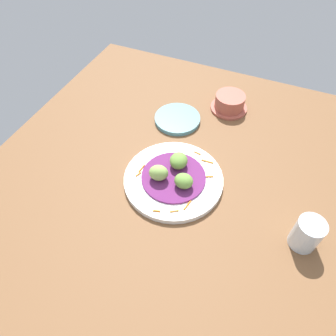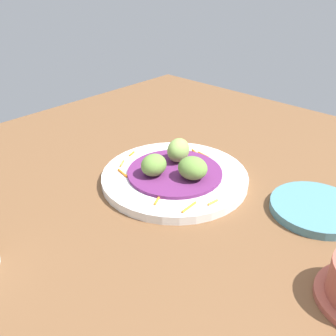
{
  "view_description": "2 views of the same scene",
  "coord_description": "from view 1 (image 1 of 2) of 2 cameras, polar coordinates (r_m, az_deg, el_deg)",
  "views": [
    {
      "loc": [
        -51.97,
        -17.83,
        70.15
      ],
      "look_at": [
        -3.13,
        3.06,
        6.44
      ],
      "focal_mm": 33.08,
      "sensor_mm": 36.0,
      "label": 1
    },
    {
      "loc": [
        36.59,
        -43.81,
        38.54
      ],
      "look_at": [
        -3.86,
        -0.17,
        5.22
      ],
      "focal_mm": 40.05,
      "sensor_mm": 36.0,
      "label": 2
    }
  ],
  "objects": [
    {
      "name": "carrot_garnish",
      "position": [
        0.84,
        2.03,
        -2.32
      ],
      "size": [
        23.48,
        19.82,
        0.4
      ],
      "color": "orange",
      "rests_on": "main_plate"
    },
    {
      "name": "main_plate",
      "position": [
        0.85,
        1.01,
        -2.1
      ],
      "size": [
        27.2,
        27.2,
        1.58
      ],
      "primitive_type": "cylinder",
      "color": "white",
      "rests_on": "table_surface"
    },
    {
      "name": "side_plate_small",
      "position": [
        1.03,
        1.74,
        9.03
      ],
      "size": [
        14.87,
        14.87,
        1.43
      ],
      "primitive_type": "cylinder",
      "color": "teal",
      "rests_on": "table_surface"
    },
    {
      "name": "guac_scoop_center",
      "position": [
        0.81,
        2.9,
        -2.4
      ],
      "size": [
        4.82,
        5.36,
        3.93
      ],
      "primitive_type": "ellipsoid",
      "rotation": [
        0.0,
        0.0,
        0.09
      ],
      "color": "olive",
      "rests_on": "cabbage_bed"
    },
    {
      "name": "cabbage_bed",
      "position": [
        0.84,
        1.02,
        -1.65
      ],
      "size": [
        17.63,
        17.63,
        0.6
      ],
      "primitive_type": "cylinder",
      "color": "#60235B",
      "rests_on": "main_plate"
    },
    {
      "name": "guac_scoop_right",
      "position": [
        0.85,
        1.98,
        1.34
      ],
      "size": [
        6.03,
        5.63,
        4.05
      ],
      "primitive_type": "ellipsoid",
      "rotation": [
        0.0,
        0.0,
        0.15
      ],
      "color": "olive",
      "rests_on": "cabbage_bed"
    },
    {
      "name": "guac_scoop_left",
      "position": [
        0.82,
        -1.75,
        -0.9
      ],
      "size": [
        5.33,
        6.07,
        4.54
      ],
      "primitive_type": "ellipsoid",
      "rotation": [
        0.0,
        0.0,
        1.85
      ],
      "color": "#84A851",
      "rests_on": "cabbage_bed"
    },
    {
      "name": "terracotta_bowl",
      "position": [
        1.08,
        11.28,
        11.72
      ],
      "size": [
        12.31,
        12.31,
        5.51
      ],
      "color": "#A85142",
      "rests_on": "table_surface"
    },
    {
      "name": "water_glass",
      "position": [
        0.79,
        24.21,
        -10.99
      ],
      "size": [
        6.44,
        6.44,
        8.47
      ],
      "primitive_type": "cylinder",
      "color": "silver",
      "rests_on": "table_surface"
    },
    {
      "name": "table_surface",
      "position": [
        0.88,
        2.63,
        -1.42
      ],
      "size": [
        110.0,
        110.0,
        2.0
      ],
      "primitive_type": "cube",
      "color": "brown",
      "rests_on": "ground"
    }
  ]
}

